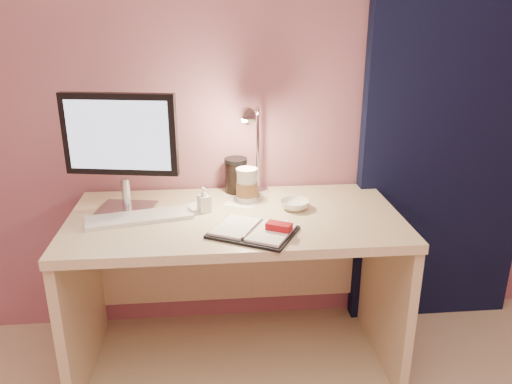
{
  "coord_description": "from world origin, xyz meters",
  "views": [
    {
      "loc": [
        -0.09,
        -0.57,
        1.54
      ],
      "look_at": [
        0.08,
        1.33,
        0.85
      ],
      "focal_mm": 35.0,
      "sensor_mm": 36.0,
      "label": 1
    }
  ],
  "objects": [
    {
      "name": "desk_lamp",
      "position": [
        0.17,
        1.57,
        1.0
      ],
      "size": [
        0.17,
        0.26,
        0.43
      ],
      "rotation": [
        0.0,
        0.0,
        -0.41
      ],
      "color": "silver",
      "rests_on": "desk"
    },
    {
      "name": "planner",
      "position": [
        0.07,
        1.19,
        0.74
      ],
      "size": [
        0.38,
        0.35,
        0.05
      ],
      "rotation": [
        0.0,
        0.0,
        -0.49
      ],
      "color": "black",
      "rests_on": "desk"
    },
    {
      "name": "coffee_cup",
      "position": [
        0.06,
        1.54,
        0.8
      ],
      "size": [
        0.1,
        0.1,
        0.16
      ],
      "color": "white",
      "rests_on": "desk"
    },
    {
      "name": "paper_a",
      "position": [
        0.14,
        1.23,
        0.73
      ],
      "size": [
        0.15,
        0.15,
        0.0
      ],
      "primitive_type": "cube",
      "rotation": [
        0.0,
        0.0,
        -0.03
      ],
      "color": "white",
      "rests_on": "desk"
    },
    {
      "name": "lotion_bottle",
      "position": [
        -0.13,
        1.43,
        0.78
      ],
      "size": [
        0.06,
        0.06,
        0.11
      ],
      "primitive_type": "imported",
      "rotation": [
        0.0,
        0.0,
        0.36
      ],
      "color": "white",
      "rests_on": "desk"
    },
    {
      "name": "bowl",
      "position": [
        0.26,
        1.43,
        0.75
      ],
      "size": [
        0.16,
        0.16,
        0.04
      ],
      "primitive_type": "imported",
      "rotation": [
        0.0,
        0.0,
        -0.32
      ],
      "color": "silver",
      "rests_on": "desk"
    },
    {
      "name": "monitor",
      "position": [
        -0.46,
        1.48,
        1.03
      ],
      "size": [
        0.47,
        0.21,
        0.51
      ],
      "rotation": [
        0.0,
        0.0,
        -0.18
      ],
      "color": "silver",
      "rests_on": "desk"
    },
    {
      "name": "room",
      "position": [
        0.95,
        1.69,
        1.14
      ],
      "size": [
        3.5,
        3.5,
        3.5
      ],
      "color": "#C6B28E",
      "rests_on": "ground"
    },
    {
      "name": "keyboard",
      "position": [
        -0.4,
        1.37,
        0.74
      ],
      "size": [
        0.45,
        0.22,
        0.02
      ],
      "primitive_type": "cube",
      "rotation": [
        0.0,
        0.0,
        0.22
      ],
      "color": "silver",
      "rests_on": "desk"
    },
    {
      "name": "paper_c",
      "position": [
        -0.18,
        1.46,
        0.73
      ],
      "size": [
        0.18,
        0.18,
        0.0
      ],
      "primitive_type": "cube",
      "rotation": [
        0.0,
        0.0,
        0.61
      ],
      "color": "white",
      "rests_on": "desk"
    },
    {
      "name": "paper_b",
      "position": [
        0.04,
        1.53,
        0.73
      ],
      "size": [
        0.18,
        0.18,
        0.0
      ],
      "primitive_type": "cube",
      "rotation": [
        0.0,
        0.0,
        -0.44
      ],
      "color": "white",
      "rests_on": "desk"
    },
    {
      "name": "desk",
      "position": [
        0.0,
        1.45,
        0.5
      ],
      "size": [
        1.4,
        0.7,
        0.73
      ],
      "color": "beige",
      "rests_on": "ground"
    },
    {
      "name": "dark_jar",
      "position": [
        0.02,
        1.67,
        0.8
      ],
      "size": [
        0.1,
        0.1,
        0.15
      ],
      "primitive_type": "cylinder",
      "color": "black",
      "rests_on": "desk"
    },
    {
      "name": "clear_cup",
      "position": [
        0.09,
        1.61,
        0.79
      ],
      "size": [
        0.07,
        0.07,
        0.13
      ],
      "primitive_type": "cylinder",
      "color": "white",
      "rests_on": "desk"
    }
  ]
}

